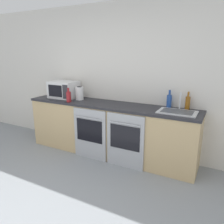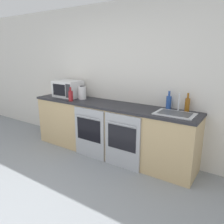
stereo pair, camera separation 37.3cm
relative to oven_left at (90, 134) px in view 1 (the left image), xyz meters
The scene contains 10 objects.
wall_back 1.08m from the oven_left, 72.81° to the left, with size 10.00×0.06×2.60m.
counter_back 0.37m from the oven_left, 57.70° to the left, with size 3.06×0.61×0.93m.
oven_left is the anchor object (origin of this frame).
oven_right 0.65m from the oven_left, ahead, with size 0.62×0.06×0.87m.
microwave 1.10m from the oven_left, 156.12° to the left, with size 0.53×0.39×0.32m.
bottle_amber 1.65m from the oven_left, 19.85° to the left, with size 0.07×0.07×0.28m.
bottle_red 0.77m from the oven_left, 168.36° to the left, with size 0.08×0.08×0.25m.
bottle_blue 1.41m from the oven_left, 23.72° to the left, with size 0.08×0.08×0.28m.
kettle 0.83m from the oven_left, 141.29° to the left, with size 0.15×0.15×0.25m.
sink 1.47m from the oven_left, 11.62° to the left, with size 0.55×0.37×0.28m.
Camera 1 is at (1.75, -1.24, 1.77)m, focal length 35.00 mm.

